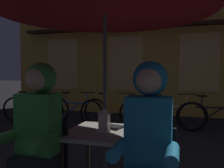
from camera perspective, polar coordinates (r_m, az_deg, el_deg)
The scene contains 12 objects.
cafe_table at distance 2.37m, azimuth -1.70°, elevation -13.67°, with size 0.72×0.72×0.74m.
lantern at distance 2.26m, azimuth -1.89°, elevation -8.66°, with size 0.11×0.11×0.23m.
chair_left at distance 2.30m, azimuth -16.82°, elevation -18.22°, with size 0.40×0.40×0.87m.
person_left_hooded at distance 2.16m, azimuth -17.79°, elevation -9.78°, with size 0.45×0.56×1.40m.
person_right_hooded at distance 1.81m, azimuth 8.83°, elevation -12.08°, with size 0.45×0.56×1.40m.
shopfront_building at distance 7.79m, azimuth 11.99°, elevation 15.95°, with size 10.00×0.93×6.20m.
bicycle_nearest at distance 6.61m, azimuth -18.66°, elevation -5.74°, with size 1.66×0.38×0.84m.
bicycle_second at distance 6.05m, azimuth -9.09°, elevation -6.41°, with size 1.65×0.42×0.84m.
bicycle_third at distance 5.76m, azimuth 0.12°, elevation -6.85°, with size 1.65×0.43×0.84m.
bicycle_fourth at distance 5.57m, azimuth 13.69°, elevation -7.25°, with size 1.68×0.13×0.84m.
bicycle_fifth at distance 5.65m, azimuth 23.80°, elevation -7.27°, with size 1.68×0.10×0.84m.
book at distance 2.46m, azimuth 0.09°, elevation -10.36°, with size 0.20×0.14×0.02m, color black.
Camera 1 is at (0.71, -2.16, 1.31)m, focal length 37.66 mm.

